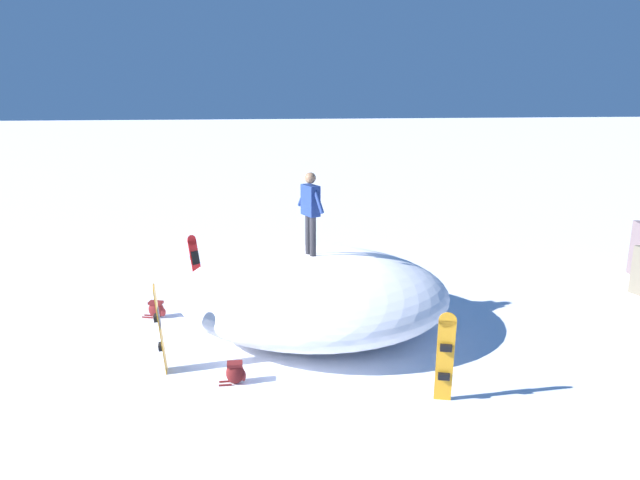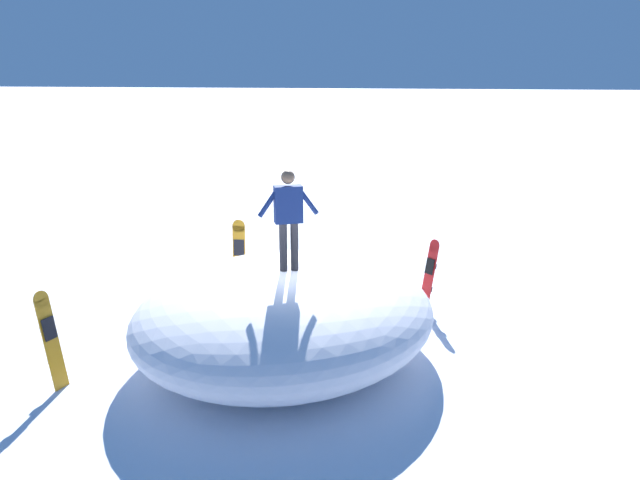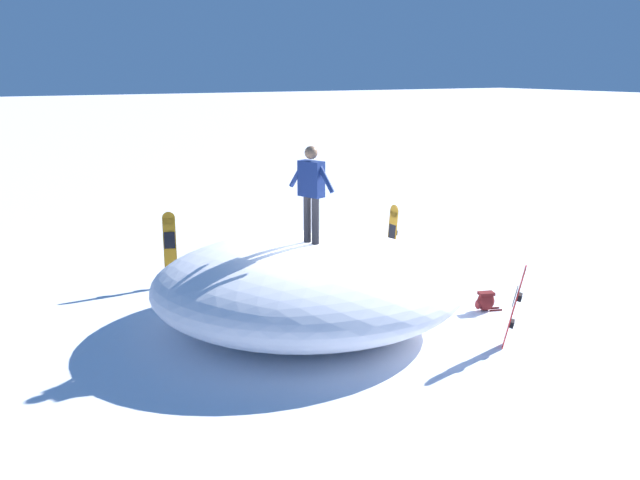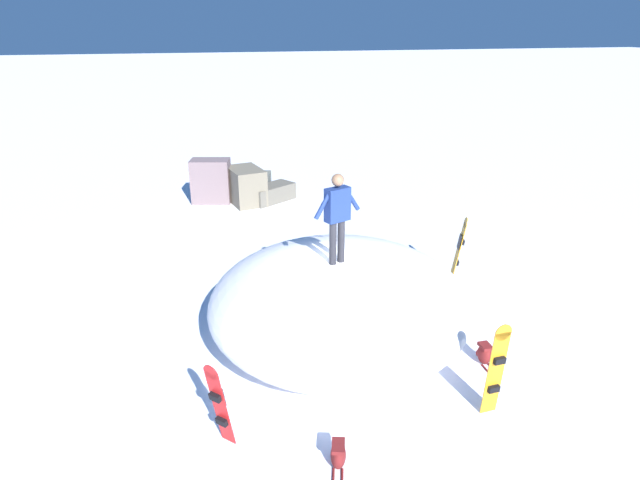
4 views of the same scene
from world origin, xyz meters
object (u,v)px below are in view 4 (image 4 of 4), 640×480
Objects in this scene: snowboard_primary_upright at (459,248)px; snowboard_secondary_upright at (497,369)px; snowboarder_standing at (337,212)px; backpack_far at (484,353)px; snowboard_tertiary_upright at (219,404)px; backpack_near at (338,454)px.

snowboard_secondary_upright reaches higher than snowboard_primary_upright.
snowboarder_standing reaches higher than backpack_far.
snowboarder_standing reaches higher than snowboard_tertiary_upright.
snowboarder_standing is 3.67× the size of backpack_far.
snowboard_secondary_upright reaches higher than backpack_far.
snowboarder_standing is 3.85m from backpack_far.
backpack_far is at bearing 116.90° from backpack_near.
snowboard_tertiary_upright is 5.13m from backpack_far.
backpack_far is at bearing 153.37° from snowboard_secondary_upright.
snowboard_tertiary_upright is (-0.43, -4.35, -0.10)m from snowboard_secondary_upright.
backpack_far is at bearing 54.59° from snowboarder_standing.
snowboarder_standing is 1.17× the size of snowboard_tertiary_upright.
snowboarder_standing reaches higher than snowboard_primary_upright.
snowboarder_standing is at bearing -65.56° from snowboard_primary_upright.
backpack_far is (1.71, 2.41, -2.47)m from snowboarder_standing.
backpack_far is at bearing 100.21° from snowboard_tertiary_upright.
snowboard_primary_upright is at bearing 137.50° from backpack_near.
snowboard_primary_upright is 6.97m from backpack_near.
backpack_near is (3.45, -1.02, -2.48)m from snowboarder_standing.
snowboard_secondary_upright is 2.87m from backpack_near.
snowboard_tertiary_upright is at bearing -44.96° from snowboarder_standing.
snowboard_primary_upright is at bearing 124.29° from snowboard_tertiary_upright.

